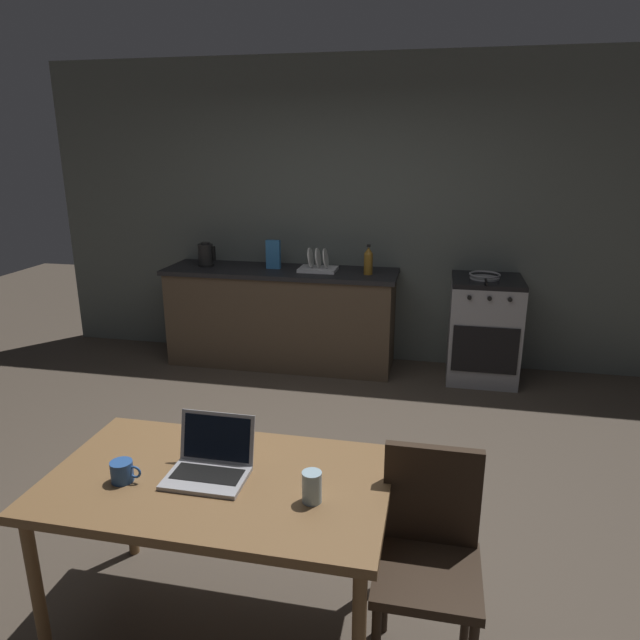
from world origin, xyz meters
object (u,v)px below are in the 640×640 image
object	(u,v)px
coffee_mug	(122,471)
dish_rack	(318,266)
stove_oven	(484,329)
laptop	(210,464)
dining_table	(219,492)
electric_kettle	(206,255)
bottle	(368,260)
cereal_box	(273,254)
drinking_glass	(312,487)
chair	(429,548)
frying_pan	(485,276)

from	to	relation	value
coffee_mug	dish_rack	size ratio (longest dim) A/B	0.38
stove_oven	laptop	xyz separation A→B (m)	(-1.29, -3.12, 0.32)
dining_table	dish_rack	distance (m)	3.16
electric_kettle	dish_rack	bearing A→B (deg)	-0.00
laptop	bottle	xyz separation A→B (m)	(0.25, 3.07, 0.26)
stove_oven	cereal_box	size ratio (longest dim) A/B	3.46
dining_table	dish_rack	size ratio (longest dim) A/B	4.06
dining_table	electric_kettle	bearing A→B (deg)	113.05
electric_kettle	dish_rack	world-z (taller)	electric_kettle
coffee_mug	drinking_glass	world-z (taller)	drinking_glass
laptop	electric_kettle	xyz separation A→B (m)	(-1.30, 3.12, 0.25)
dining_table	chair	distance (m)	0.86
chair	electric_kettle	xyz separation A→B (m)	(-2.18, 3.13, 0.50)
drinking_glass	cereal_box	xyz separation A→B (m)	(-1.09, 3.24, 0.26)
stove_oven	dish_rack	xyz separation A→B (m)	(-1.50, 0.00, 0.51)
chair	cereal_box	xyz separation A→B (m)	(-1.53, 3.15, 0.53)
bottle	frying_pan	xyz separation A→B (m)	(1.00, 0.02, -0.10)
dining_table	coffee_mug	world-z (taller)	coffee_mug
coffee_mug	drinking_glass	size ratio (longest dim) A/B	1.04
stove_oven	drinking_glass	size ratio (longest dim) A/B	7.50
bottle	frying_pan	distance (m)	1.01
laptop	frying_pan	xyz separation A→B (m)	(1.26, 3.09, 0.17)
dining_table	electric_kettle	size ratio (longest dim) A/B	6.11
dining_table	drinking_glass	world-z (taller)	drinking_glass
chair	dining_table	bearing A→B (deg)	-176.95
electric_kettle	laptop	bearing A→B (deg)	-67.43
coffee_mug	dish_rack	world-z (taller)	dish_rack
laptop	drinking_glass	size ratio (longest dim) A/B	2.61
chair	electric_kettle	size ratio (longest dim) A/B	4.00
electric_kettle	drinking_glass	bearing A→B (deg)	-61.55
frying_pan	dish_rack	bearing A→B (deg)	178.91
cereal_box	dish_rack	size ratio (longest dim) A/B	0.78
chair	coffee_mug	xyz separation A→B (m)	(-1.21, -0.11, 0.25)
dish_rack	dining_table	bearing A→B (deg)	-85.46
bottle	stove_oven	bearing A→B (deg)	2.63
dining_table	chair	xyz separation A→B (m)	(0.85, 0.01, -0.14)
dish_rack	drinking_glass	bearing A→B (deg)	-78.46
electric_kettle	cereal_box	distance (m)	0.66
electric_kettle	stove_oven	bearing A→B (deg)	-0.05
bottle	cereal_box	world-z (taller)	same
laptop	dish_rack	world-z (taller)	dish_rack
chair	frying_pan	bearing A→B (deg)	85.52
stove_oven	frying_pan	size ratio (longest dim) A/B	2.10
bottle	coffee_mug	xyz separation A→B (m)	(-0.58, -3.19, -0.27)
stove_oven	frying_pan	distance (m)	0.49
chair	laptop	size ratio (longest dim) A/B	2.83
chair	drinking_glass	world-z (taller)	chair
frying_pan	cereal_box	size ratio (longest dim) A/B	1.65
laptop	coffee_mug	world-z (taller)	laptop
laptop	frying_pan	size ratio (longest dim) A/B	0.73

